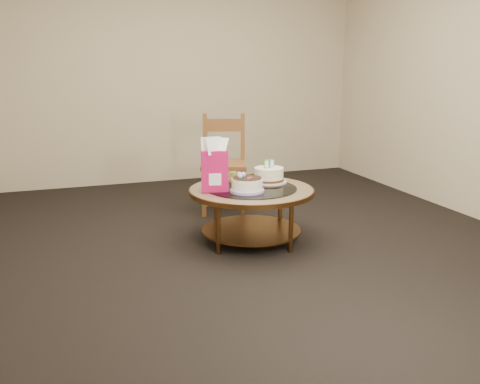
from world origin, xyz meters
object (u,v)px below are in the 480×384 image
object	(u,v)px
gift_bag	(215,165)
dining_chair	(224,163)
decorated_cake	(247,185)
cream_cake	(269,175)
coffee_table	(251,197)

from	to	relation	value
gift_bag	dining_chair	bearing A→B (deg)	82.37
decorated_cake	gift_bag	world-z (taller)	gift_bag
cream_cake	gift_bag	xyz separation A→B (m)	(-0.52, -0.14, 0.15)
coffee_table	decorated_cake	world-z (taller)	decorated_cake
coffee_table	dining_chair	distance (m)	0.98
cream_cake	dining_chair	bearing A→B (deg)	83.31
coffee_table	cream_cake	bearing A→B (deg)	34.22
coffee_table	gift_bag	bearing A→B (deg)	179.66
coffee_table	decorated_cake	size ratio (longest dim) A/B	3.79
decorated_cake	dining_chair	xyz separation A→B (m)	(0.16, 1.09, -0.03)
gift_bag	coffee_table	bearing A→B (deg)	13.67
coffee_table	gift_bag	world-z (taller)	gift_bag
coffee_table	cream_cake	distance (m)	0.29
coffee_table	cream_cake	world-z (taller)	cream_cake
coffee_table	cream_cake	size ratio (longest dim) A/B	3.31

